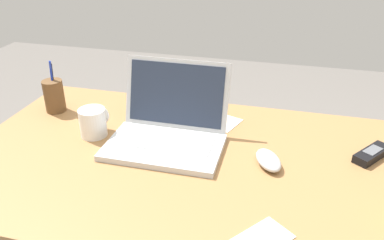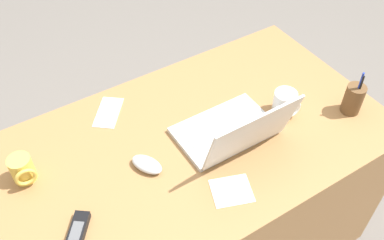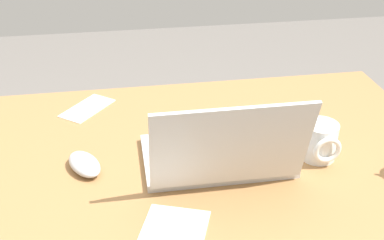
% 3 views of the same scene
% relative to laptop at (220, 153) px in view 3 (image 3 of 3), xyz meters
% --- Properties ---
extents(laptop, '(0.34, 0.28, 0.23)m').
position_rel_laptop_xyz_m(laptop, '(0.00, 0.00, 0.00)').
color(laptop, silver).
rests_on(laptop, desk).
extents(computer_mouse, '(0.10, 0.13, 0.03)m').
position_rel_laptop_xyz_m(computer_mouse, '(0.30, -0.05, -0.03)').
color(computer_mouse, silver).
rests_on(computer_mouse, desk).
extents(coffee_mug_white, '(0.08, 0.09, 0.09)m').
position_rel_laptop_xyz_m(coffee_mug_white, '(-0.24, -0.01, -0.00)').
color(coffee_mug_white, white).
rests_on(coffee_mug_white, desk).
extents(paper_note_near_laptop, '(0.15, 0.14, 0.00)m').
position_rel_laptop_xyz_m(paper_note_near_laptop, '(0.12, 0.17, -0.05)').
color(paper_note_near_laptop, white).
rests_on(paper_note_near_laptop, desk).
extents(paper_note_left, '(0.16, 0.17, 0.00)m').
position_rel_laptop_xyz_m(paper_note_left, '(0.30, -0.35, -0.05)').
color(paper_note_left, white).
rests_on(paper_note_left, desk).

